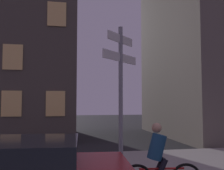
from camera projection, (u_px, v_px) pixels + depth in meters
sidewalk_kerb at (151, 163)px, 8.45m from camera, size 40.00×3.49×0.14m
signpost at (121, 85)px, 7.32m from camera, size 1.23×1.23×4.10m
cyclist at (159, 162)px, 5.63m from camera, size 1.82×0.37×1.61m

